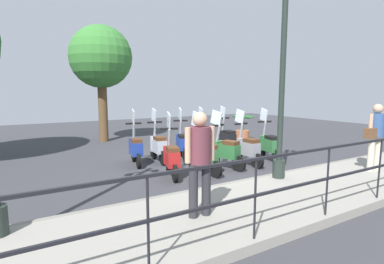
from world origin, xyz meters
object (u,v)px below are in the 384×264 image
(scooter_near_1, at_px, (247,148))
(scooter_far_2, at_px, (182,143))
(scooter_near_4, at_px, (172,157))
(scooter_far_4, at_px, (136,148))
(scooter_near_3, at_px, (205,155))
(scooter_near_2, at_px, (226,151))
(potted_palm, at_px, (243,130))
(lamp_post_near, at_px, (282,87))
(scooter_far_1, at_px, (204,141))
(pedestrian_with_bag, at_px, (376,132))
(scooter_far_3, at_px, (158,146))
(pedestrian_distant, at_px, (200,156))
(tree_distant, at_px, (101,58))
(scooter_far_0, at_px, (227,138))
(scooter_near_0, at_px, (269,145))

(scooter_near_1, height_order, scooter_far_2, same)
(scooter_near_4, relative_size, scooter_far_4, 1.00)
(scooter_near_3, xyz_separation_m, scooter_far_2, (1.78, -0.35, 0.00))
(scooter_near_2, distance_m, scooter_near_3, 0.78)
(scooter_near_1, bearing_deg, potted_palm, -40.17)
(lamp_post_near, bearing_deg, scooter_far_1, -2.13)
(pedestrian_with_bag, height_order, scooter_near_1, pedestrian_with_bag)
(pedestrian_with_bag, xyz_separation_m, scooter_near_3, (2.25, 3.33, -0.60))
(scooter_near_3, height_order, scooter_far_2, same)
(scooter_near_2, xyz_separation_m, scooter_far_3, (1.59, 1.23, 0.00))
(scooter_far_3, bearing_deg, scooter_near_1, -124.11)
(pedestrian_with_bag, xyz_separation_m, pedestrian_distant, (-0.10, 4.96, 0.00))
(pedestrian_distant, xyz_separation_m, scooter_far_1, (4.04, -2.69, -0.60))
(scooter_near_2, height_order, scooter_far_4, same)
(scooter_near_4, height_order, scooter_far_4, same)
(scooter_near_2, bearing_deg, tree_distant, -0.91)
(scooter_far_1, bearing_deg, scooter_far_4, 101.58)
(scooter_near_2, relative_size, scooter_far_0, 1.00)
(lamp_post_near, xyz_separation_m, scooter_far_2, (3.29, 0.60, -1.64))
(tree_distant, bearing_deg, potted_palm, -120.40)
(lamp_post_near, xyz_separation_m, scooter_far_3, (3.25, 1.42, -1.64))
(lamp_post_near, bearing_deg, scooter_near_3, 32.17)
(pedestrian_with_bag, bearing_deg, scooter_near_3, 64.55)
(potted_palm, relative_size, scooter_near_2, 0.69)
(scooter_near_0, height_order, scooter_far_3, same)
(pedestrian_with_bag, distance_m, scooter_near_2, 3.56)
(scooter_far_4, bearing_deg, scooter_near_3, -135.87)
(scooter_far_4, bearing_deg, pedestrian_distant, -175.90)
(scooter_near_0, height_order, scooter_far_4, same)
(scooter_near_2, relative_size, scooter_far_4, 1.00)
(scooter_near_3, xyz_separation_m, scooter_far_3, (1.73, 0.47, 0.00))
(lamp_post_near, bearing_deg, scooter_far_4, 32.78)
(scooter_far_1, bearing_deg, scooter_near_1, -152.33)
(scooter_near_4, xyz_separation_m, scooter_far_2, (1.61, -1.18, 0.00))
(scooter_near_0, relative_size, scooter_near_3, 1.00)
(scooter_far_3, bearing_deg, scooter_near_4, 172.36)
(scooter_near_3, distance_m, scooter_far_1, 2.00)
(scooter_near_0, bearing_deg, scooter_near_1, 107.71)
(pedestrian_distant, height_order, scooter_far_1, pedestrian_distant)
(pedestrian_distant, height_order, scooter_near_1, pedestrian_distant)
(pedestrian_with_bag, bearing_deg, scooter_near_0, 29.44)
(scooter_far_4, bearing_deg, lamp_post_near, -136.39)
(potted_palm, xyz_separation_m, scooter_near_2, (-3.15, 3.23, 0.04))
(scooter_near_3, relative_size, scooter_far_3, 1.00)
(scooter_far_3, height_order, scooter_far_4, same)
(tree_distant, bearing_deg, scooter_far_3, -174.71)
(potted_palm, height_order, scooter_far_1, scooter_far_1)
(scooter_far_1, distance_m, scooter_far_4, 2.21)
(scooter_near_3, relative_size, scooter_far_1, 1.00)
(pedestrian_distant, relative_size, scooter_near_4, 1.03)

